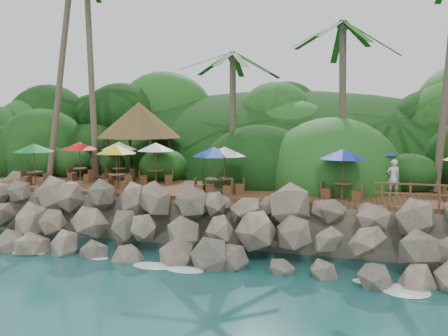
% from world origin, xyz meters
% --- Properties ---
extents(ground, '(140.00, 140.00, 0.00)m').
position_xyz_m(ground, '(0.00, 0.00, 0.00)').
color(ground, '#19514F').
rests_on(ground, ground).
extents(land_base, '(32.00, 25.20, 2.10)m').
position_xyz_m(land_base, '(0.00, 16.00, 1.05)').
color(land_base, gray).
rests_on(land_base, ground).
extents(jungle_hill, '(44.80, 28.00, 15.40)m').
position_xyz_m(jungle_hill, '(0.00, 23.50, 0.00)').
color(jungle_hill, '#143811').
rests_on(jungle_hill, ground).
extents(seawall, '(29.00, 4.00, 2.30)m').
position_xyz_m(seawall, '(0.00, 2.00, 1.15)').
color(seawall, gray).
rests_on(seawall, ground).
extents(terrace, '(26.00, 5.00, 0.20)m').
position_xyz_m(terrace, '(0.00, 6.00, 2.20)').
color(terrace, brown).
rests_on(terrace, land_base).
extents(jungle_foliage, '(44.00, 16.00, 12.00)m').
position_xyz_m(jungle_foliage, '(0.00, 15.00, 0.00)').
color(jungle_foliage, '#143811').
rests_on(jungle_foliage, ground).
extents(foam_line, '(25.20, 0.80, 0.06)m').
position_xyz_m(foam_line, '(0.00, 0.30, 0.03)').
color(foam_line, white).
rests_on(foam_line, ground).
extents(palapa, '(5.22, 5.22, 4.60)m').
position_xyz_m(palapa, '(-6.65, 9.83, 5.79)').
color(palapa, brown).
rests_on(palapa, ground).
extents(dining_clusters, '(24.03, 5.30, 2.27)m').
position_xyz_m(dining_clusters, '(0.53, 5.71, 4.18)').
color(dining_clusters, brown).
rests_on(dining_clusters, terrace).
extents(waiter, '(0.72, 0.58, 1.70)m').
position_xyz_m(waiter, '(8.13, 6.47, 3.15)').
color(waiter, white).
rests_on(waiter, terrace).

